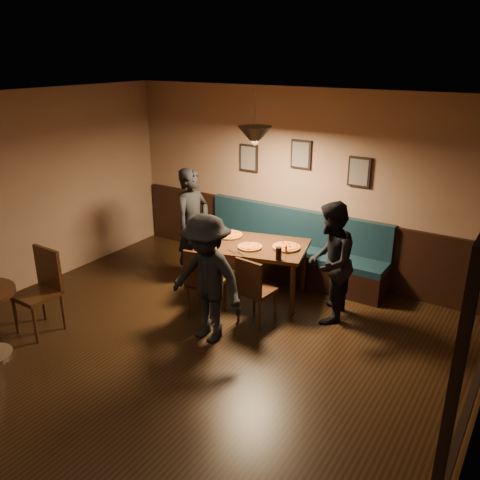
{
  "coord_description": "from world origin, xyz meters",
  "views": [
    {
      "loc": [
        3.19,
        -3.15,
        3.26
      ],
      "look_at": [
        -0.12,
        2.0,
        0.95
      ],
      "focal_mm": 37.44,
      "sensor_mm": 36.0,
      "label": 1
    }
  ],
  "objects": [
    {
      "name": "napkin_a",
      "position": [
        -0.67,
        2.59,
        0.78
      ],
      "size": [
        0.2,
        0.2,
        0.01
      ],
      "primitive_type": "cube",
      "rotation": [
        0.0,
        0.0,
        0.3
      ],
      "color": "#1D7029",
      "rests_on": "dining_table"
    },
    {
      "name": "tabasco_bottle",
      "position": [
        0.4,
        2.31,
        0.83
      ],
      "size": [
        0.03,
        0.03,
        0.12
      ],
      "primitive_type": "cylinder",
      "rotation": [
        0.0,
        0.0,
        0.17
      ],
      "color": "#A62505",
      "rests_on": "dining_table"
    },
    {
      "name": "pendant_lamp",
      "position": [
        -0.12,
        2.35,
        2.25
      ],
      "size": [
        0.44,
        0.44,
        0.25
      ],
      "primitive_type": "cone",
      "rotation": [
        3.14,
        0.0,
        0.0
      ],
      "color": "black",
      "rests_on": "ceiling"
    },
    {
      "name": "ceiling",
      "position": [
        0.0,
        0.0,
        2.8
      ],
      "size": [
        7.0,
        7.0,
        0.0
      ],
      "primitive_type": "plane",
      "rotation": [
        3.14,
        0.0,
        0.0
      ],
      "color": "silver",
      "rests_on": "ground"
    },
    {
      "name": "chair_near_left",
      "position": [
        -0.35,
        1.55,
        0.48
      ],
      "size": [
        0.49,
        0.49,
        0.95
      ],
      "primitive_type": null,
      "rotation": [
        0.0,
        0.0,
        0.18
      ],
      "color": "black",
      "rests_on": "floor"
    },
    {
      "name": "booth_bench",
      "position": [
        0.0,
        3.2,
        0.5
      ],
      "size": [
        3.0,
        0.6,
        1.0
      ],
      "primitive_type": null,
      "color": "#0F232D",
      "rests_on": "ground"
    },
    {
      "name": "cutlery_set",
      "position": [
        -0.16,
        1.96,
        0.77
      ],
      "size": [
        0.19,
        0.1,
        0.0
      ],
      "primitive_type": "cube",
      "rotation": [
        0.0,
        0.0,
        1.14
      ],
      "color": "#B7B6BB",
      "rests_on": "dining_table"
    },
    {
      "name": "pizza_b",
      "position": [
        -0.1,
        2.21,
        0.79
      ],
      "size": [
        0.35,
        0.35,
        0.04
      ],
      "primitive_type": "cylinder",
      "rotation": [
        0.0,
        0.0,
        0.05
      ],
      "color": "orange",
      "rests_on": "dining_table"
    },
    {
      "name": "dining_table",
      "position": [
        -0.12,
        2.35,
        0.39
      ],
      "size": [
        1.63,
        1.27,
        0.77
      ],
      "primitive_type": "cube",
      "rotation": [
        0.0,
        0.0,
        0.26
      ],
      "color": "black",
      "rests_on": "floor"
    },
    {
      "name": "wall_back",
      "position": [
        0.0,
        3.5,
        1.4
      ],
      "size": [
        6.0,
        0.0,
        6.0
      ],
      "primitive_type": "plane",
      "rotation": [
        1.57,
        0.0,
        0.0
      ],
      "color": "#8C704F",
      "rests_on": "ground"
    },
    {
      "name": "soda_glass",
      "position": [
        0.42,
        2.07,
        0.86
      ],
      "size": [
        0.08,
        0.08,
        0.17
      ],
      "primitive_type": "cylinder",
      "rotation": [
        0.0,
        0.0,
        -0.0
      ],
      "color": "black",
      "rests_on": "dining_table"
    },
    {
      "name": "chair_near_right",
      "position": [
        0.29,
        1.76,
        0.45
      ],
      "size": [
        0.43,
        0.43,
        0.89
      ],
      "primitive_type": null,
      "rotation": [
        0.0,
        0.0,
        -0.1
      ],
      "color": "black",
      "rests_on": "floor"
    },
    {
      "name": "wall_right",
      "position": [
        3.0,
        0.0,
        1.4
      ],
      "size": [
        0.0,
        7.0,
        7.0
      ],
      "primitive_type": "plane",
      "rotation": [
        1.57,
        0.0,
        -1.57
      ],
      "color": "#8C704F",
      "rests_on": "ground"
    },
    {
      "name": "picture_right",
      "position": [
        0.9,
        3.47,
        1.7
      ],
      "size": [
        0.32,
        0.04,
        0.42
      ],
      "primitive_type": "cube",
      "color": "black",
      "rests_on": "wall_back"
    },
    {
      "name": "napkin_b",
      "position": [
        -0.72,
        2.03,
        0.78
      ],
      "size": [
        0.18,
        0.18,
        0.01
      ],
      "primitive_type": "cube",
      "rotation": [
        0.0,
        0.0,
        -0.12
      ],
      "color": "#1D6D1D",
      "rests_on": "dining_table"
    },
    {
      "name": "pizza_c",
      "position": [
        0.33,
        2.46,
        0.79
      ],
      "size": [
        0.49,
        0.49,
        0.04
      ],
      "primitive_type": "cylinder",
      "rotation": [
        0.0,
        0.0,
        -0.39
      ],
      "color": "#BF7623",
      "rests_on": "dining_table"
    },
    {
      "name": "floor",
      "position": [
        0.0,
        0.0,
        0.0
      ],
      "size": [
        7.0,
        7.0,
        0.0
      ],
      "primitive_type": "plane",
      "color": "black",
      "rests_on": "ground"
    },
    {
      "name": "cafe_chair_far",
      "position": [
        -1.83,
        0.09,
        0.52
      ],
      "size": [
        0.47,
        0.47,
        1.04
      ],
      "primitive_type": null,
      "rotation": [
        0.0,
        0.0,
        3.11
      ],
      "color": "black",
      "rests_on": "floor"
    },
    {
      "name": "picture_center",
      "position": [
        0.0,
        3.47,
        1.85
      ],
      "size": [
        0.32,
        0.04,
        0.42
      ],
      "primitive_type": "cube",
      "color": "black",
      "rests_on": "wall_back"
    },
    {
      "name": "wainscot",
      "position": [
        0.0,
        3.47,
        0.5
      ],
      "size": [
        5.88,
        0.06,
        1.0
      ],
      "primitive_type": "cube",
      "color": "black",
      "rests_on": "ground"
    },
    {
      "name": "pizza_a",
      "position": [
        -0.59,
        2.44,
        0.79
      ],
      "size": [
        0.42,
        0.42,
        0.04
      ],
      "primitive_type": "cylinder",
      "rotation": [
        0.0,
        0.0,
        -0.11
      ],
      "color": "orange",
      "rests_on": "dining_table"
    },
    {
      "name": "picture_left",
      "position": [
        -0.9,
        3.47,
        1.7
      ],
      "size": [
        0.32,
        0.04,
        0.42
      ],
      "primitive_type": "cube",
      "color": "black",
      "rests_on": "wall_back"
    },
    {
      "name": "diner_right",
      "position": [
        1.02,
        2.31,
        0.78
      ],
      "size": [
        0.74,
        0.87,
        1.57
      ],
      "primitive_type": "imported",
      "rotation": [
        0.0,
        0.0,
        -1.37
      ],
      "color": "black",
      "rests_on": "floor"
    },
    {
      "name": "diner_front",
      "position": [
        0.01,
        1.08,
        0.78
      ],
      "size": [
        1.06,
        0.67,
        1.57
      ],
      "primitive_type": "imported",
      "rotation": [
        0.0,
        0.0,
        -0.09
      ],
      "color": "black",
      "rests_on": "floor"
    },
    {
      "name": "diner_left",
      "position": [
        -1.14,
        2.31,
        0.86
      ],
      "size": [
        0.45,
        0.65,
        1.72
      ],
      "primitive_type": "imported",
      "rotation": [
        0.0,
        0.0,
        1.51
      ],
      "color": "black",
      "rests_on": "floor"
    }
  ]
}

